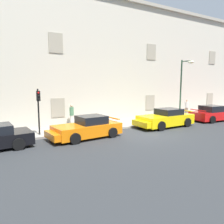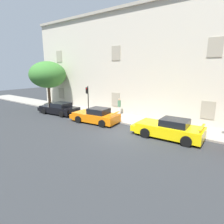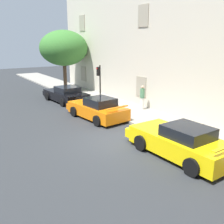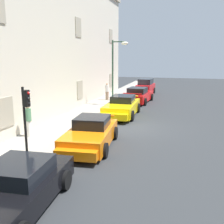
# 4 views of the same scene
# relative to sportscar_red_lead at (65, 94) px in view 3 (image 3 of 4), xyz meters

# --- Properties ---
(ground_plane) EXTENTS (80.00, 80.00, 0.00)m
(ground_plane) POSITION_rel_sportscar_red_lead_xyz_m (9.83, -1.34, -0.58)
(ground_plane) COLOR #2B2D30
(sidewalk) EXTENTS (60.00, 3.18, 0.14)m
(sidewalk) POSITION_rel_sportscar_red_lead_xyz_m (9.83, 2.43, -0.51)
(sidewalk) COLOR gray
(sidewalk) RESTS_ON ground
(building_facade) EXTENTS (35.43, 4.59, 11.11)m
(building_facade) POSITION_rel_sportscar_red_lead_xyz_m (9.83, 6.06, 5.00)
(building_facade) COLOR beige
(building_facade) RESTS_ON ground
(sportscar_red_lead) EXTENTS (5.01, 2.51, 1.30)m
(sportscar_red_lead) POSITION_rel_sportscar_red_lead_xyz_m (0.00, 0.00, 0.00)
(sportscar_red_lead) COLOR black
(sportscar_red_lead) RESTS_ON ground
(sportscar_yellow_flank) EXTENTS (4.86, 2.49, 1.41)m
(sportscar_yellow_flank) POSITION_rel_sportscar_red_lead_xyz_m (5.68, -0.23, 0.04)
(sportscar_yellow_flank) COLOR orange
(sportscar_yellow_flank) RESTS_ON ground
(sportscar_white_middle) EXTENTS (5.14, 2.34, 1.46)m
(sportscar_white_middle) POSITION_rel_sportscar_red_lead_xyz_m (12.64, -0.09, 0.07)
(sportscar_white_middle) COLOR yellow
(sportscar_white_middle) RESTS_ON ground
(tree_near_kerb) EXTENTS (4.62, 4.62, 5.79)m
(tree_near_kerb) POSITION_rel_sportscar_red_lead_xyz_m (-4.16, 1.84, 3.65)
(tree_near_kerb) COLOR #473323
(tree_near_kerb) RESTS_ON sidewalk
(traffic_light) EXTENTS (0.22, 0.36, 3.02)m
(traffic_light) POSITION_rel_sportscar_red_lead_xyz_m (3.16, 1.49, 1.64)
(traffic_light) COLOR black
(traffic_light) RESTS_ON sidewalk
(pedestrian_admiring) EXTENTS (0.45, 0.45, 1.73)m
(pedestrian_admiring) POSITION_rel_sportscar_red_lead_xyz_m (6.02, 3.36, 0.46)
(pedestrian_admiring) COLOR silver
(pedestrian_admiring) RESTS_ON sidewalk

